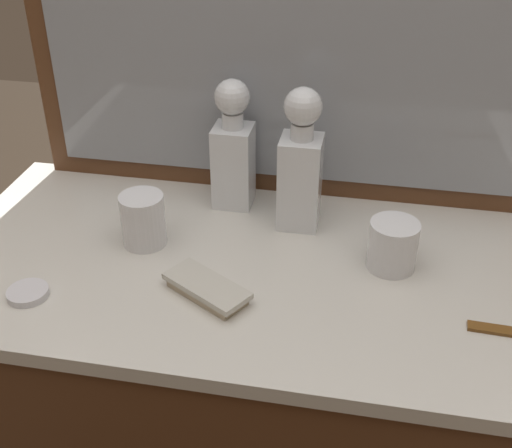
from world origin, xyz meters
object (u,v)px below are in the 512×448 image
object	(u,v)px
crystal_tumbler_center	(393,247)
tortoiseshell_comb	(511,332)
crystal_decanter_right	(300,173)
silver_brush_front	(207,289)
porcelain_dish	(28,293)
crystal_tumbler_far_right	(143,222)
crystal_decanter_far_left	(233,156)

from	to	relation	value
crystal_tumbler_center	tortoiseshell_comb	size ratio (longest dim) A/B	0.67
crystal_decanter_right	tortoiseshell_comb	distance (m)	0.45
silver_brush_front	porcelain_dish	size ratio (longest dim) A/B	2.37
crystal_decanter_right	crystal_tumbler_center	world-z (taller)	crystal_decanter_right
crystal_decanter_right	crystal_tumbler_far_right	xyz separation A→B (m)	(-0.27, -0.12, -0.06)
tortoiseshell_comb	crystal_decanter_far_left	bearing A→B (deg)	148.44
crystal_tumbler_center	crystal_tumbler_far_right	size ratio (longest dim) A/B	0.90
crystal_decanter_right	crystal_tumbler_center	bearing A→B (deg)	-31.89
crystal_decanter_right	crystal_tumbler_center	distance (m)	0.22
crystal_decanter_far_left	crystal_tumbler_center	xyz separation A→B (m)	(0.31, -0.16, -0.06)
crystal_decanter_far_left	crystal_decanter_right	distance (m)	0.15
silver_brush_front	crystal_decanter_right	bearing A→B (deg)	64.87
crystal_decanter_far_left	porcelain_dish	size ratio (longest dim) A/B	3.83
crystal_tumbler_center	porcelain_dish	distance (m)	0.61
crystal_tumbler_center	porcelain_dish	world-z (taller)	crystal_tumbler_center
crystal_tumbler_center	crystal_tumbler_far_right	bearing A→B (deg)	-178.76
crystal_tumbler_center	crystal_tumbler_far_right	xyz separation A→B (m)	(-0.44, -0.01, 0.00)
crystal_tumbler_far_right	tortoiseshell_comb	distance (m)	0.64
crystal_tumbler_center	silver_brush_front	world-z (taller)	crystal_tumbler_center
tortoiseshell_comb	crystal_tumbler_far_right	bearing A→B (deg)	168.03
crystal_tumbler_center	porcelain_dish	bearing A→B (deg)	-161.29
crystal_decanter_far_left	silver_brush_front	bearing A→B (deg)	-85.89
crystal_tumbler_center	silver_brush_front	bearing A→B (deg)	-154.64
crystal_tumbler_center	crystal_tumbler_far_right	world-z (taller)	crystal_tumbler_far_right
crystal_decanter_far_left	tortoiseshell_comb	size ratio (longest dim) A/B	1.99
silver_brush_front	crystal_tumbler_far_right	bearing A→B (deg)	139.33
silver_brush_front	porcelain_dish	bearing A→B (deg)	-168.66
porcelain_dish	crystal_tumbler_far_right	bearing A→B (deg)	53.84
crystal_decanter_right	porcelain_dish	bearing A→B (deg)	-142.81
crystal_decanter_right	tortoiseshell_comb	bearing A→B (deg)	-35.01
crystal_decanter_right	silver_brush_front	distance (m)	0.29
crystal_decanter_far_left	porcelain_dish	bearing A→B (deg)	-126.37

